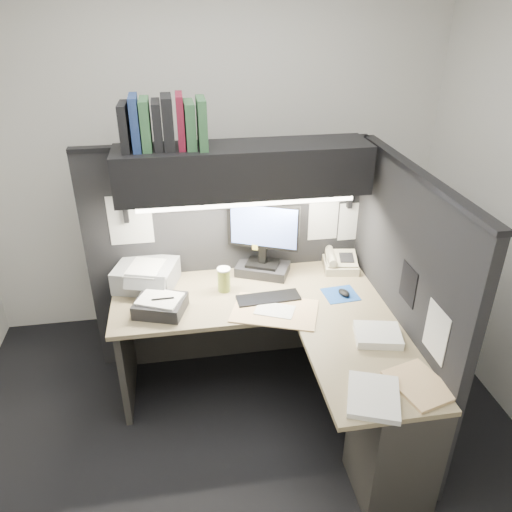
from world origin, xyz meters
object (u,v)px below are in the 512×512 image
desk (314,380)px  notebook_stack (160,306)px  keyboard (268,298)px  telephone (340,262)px  coffee_cup (224,280)px  printer (146,275)px  overhead_shelf (243,169)px  monitor (263,247)px

desk → notebook_stack: notebook_stack is taller
keyboard → telephone: telephone is taller
keyboard → notebook_stack: bearing=178.7°
keyboard → telephone: 0.66m
coffee_cup → printer: (-0.50, 0.15, -0.00)m
coffee_cup → notebook_stack: bearing=-156.0°
printer → telephone: bearing=17.3°
keyboard → coffee_cup: (-0.26, 0.16, 0.07)m
telephone → coffee_cup: bearing=-159.7°
overhead_shelf → notebook_stack: bearing=-150.6°
telephone → overhead_shelf: bearing=-168.5°
desk → telephone: (0.38, 0.78, 0.33)m
keyboard → printer: bearing=154.7°
monitor → printer: size_ratio=1.39×
desk → overhead_shelf: bearing=111.8°
overhead_shelf → telephone: (0.68, 0.02, -0.72)m
telephone → notebook_stack: size_ratio=0.84×
desk → telephone: bearing=63.8°
telephone → printer: size_ratio=0.64×
notebook_stack → monitor: bearing=27.4°
printer → coffee_cup: bearing=0.2°
overhead_shelf → coffee_cup: 0.72m
monitor → coffee_cup: monitor is taller
desk → coffee_cup: (-0.46, 0.62, 0.36)m
notebook_stack → overhead_shelf: bearing=29.4°
coffee_cup → notebook_stack: size_ratio=0.53×
desk → printer: bearing=141.2°
desk → notebook_stack: size_ratio=5.90×
desk → monitor: monitor is taller
keyboard → coffee_cup: 0.31m
keyboard → coffee_cup: size_ratio=2.61×
desk → keyboard: (-0.19, 0.46, 0.30)m
coffee_cup → printer: coffee_cup is taller
overhead_shelf → printer: size_ratio=4.10×
notebook_stack → printer: bearing=105.3°
desk → printer: (-0.95, 0.77, 0.36)m
telephone → printer: printer is taller
monitor → notebook_stack: (-0.69, -0.36, -0.17)m
overhead_shelf → monitor: (0.13, 0.04, -0.56)m
desk → printer: 1.28m
monitor → coffee_cup: bearing=-124.1°
monitor → printer: 0.80m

